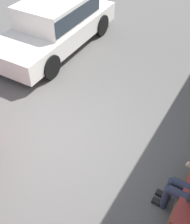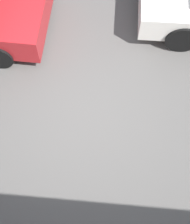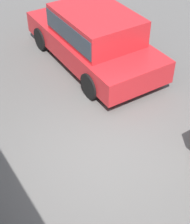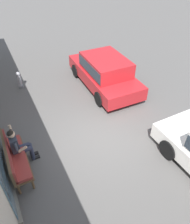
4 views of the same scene
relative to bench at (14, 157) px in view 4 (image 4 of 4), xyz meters
The scene contains 5 objects.
ground_plane 2.96m from the bench, 88.18° to the right, with size 60.00×60.00×0.00m, color #565451.
bench is the anchor object (origin of this frame).
person_on_phone 0.38m from the bench, 39.15° to the right, with size 0.73×0.74×1.37m.
parked_car_mid 5.62m from the bench, 56.85° to the right, with size 4.39×2.03×1.50m.
fire_hydrant 4.88m from the bench, 12.80° to the right, with size 0.38×0.26×0.81m.
Camera 4 is at (-4.86, 2.60, 5.67)m, focal length 35.00 mm.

